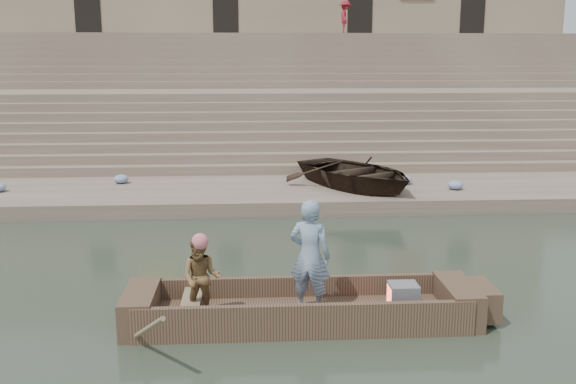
{
  "coord_description": "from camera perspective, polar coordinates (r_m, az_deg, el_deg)",
  "views": [
    {
      "loc": [
        -0.88,
        -10.37,
        4.24
      ],
      "look_at": [
        -0.08,
        2.74,
        1.4
      ],
      "focal_mm": 39.98,
      "sensor_mm": 36.0,
      "label": 1
    }
  ],
  "objects": [
    {
      "name": "cloth_bundles",
      "position": [
        19.0,
        -9.25,
        0.78
      ],
      "size": [
        15.59,
        1.95,
        0.26
      ],
      "color": "#3F5999",
      "rests_on": "lower_landing"
    },
    {
      "name": "rowing_man",
      "position": [
        10.05,
        -7.74,
        -7.57
      ],
      "size": [
        0.69,
        0.57,
        1.28
      ],
      "primitive_type": "imported",
      "rotation": [
        0.0,
        0.0,
        -0.15
      ],
      "color": "#267431",
      "rests_on": "main_rowboat"
    },
    {
      "name": "lower_landing",
      "position": [
        18.83,
        -0.75,
        -0.19
      ],
      "size": [
        32.0,
        4.0,
        0.4
      ],
      "primitive_type": "cube",
      "color": "gray",
      "rests_on": "ground"
    },
    {
      "name": "upper_landing",
      "position": [
        32.92,
        -2.01,
        9.34
      ],
      "size": [
        32.0,
        3.0,
        5.2
      ],
      "primitive_type": "cube",
      "color": "gray",
      "rests_on": "ground"
    },
    {
      "name": "rowboat_trim",
      "position": [
        10.42,
        2.37,
        -9.97
      ],
      "size": [
        6.04,
        2.63,
        1.95
      ],
      "color": "brown",
      "rests_on": "ground"
    },
    {
      "name": "main_rowboat",
      "position": [
        10.49,
        1.2,
        -10.99
      ],
      "size": [
        5.0,
        1.3,
        0.22
      ],
      "primitive_type": "cube",
      "color": "brown",
      "rests_on": "ground"
    },
    {
      "name": "standing_man",
      "position": [
        10.11,
        1.96,
        -5.7
      ],
      "size": [
        0.78,
        0.66,
        1.83
      ],
      "primitive_type": "imported",
      "rotation": [
        0.0,
        0.0,
        2.76
      ],
      "color": "navy",
      "rests_on": "main_rowboat"
    },
    {
      "name": "beached_rowboat",
      "position": [
        18.8,
        6.07,
        1.73
      ],
      "size": [
        4.85,
        5.26,
        0.89
      ],
      "primitive_type": "imported",
      "rotation": [
        0.0,
        0.0,
        0.55
      ],
      "color": "#2D2116",
      "rests_on": "lower_landing"
    },
    {
      "name": "ground",
      "position": [
        11.24,
        1.27,
        -9.97
      ],
      "size": [
        120.0,
        120.0,
        0.0
      ],
      "primitive_type": "plane",
      "color": "#2A3628",
      "rests_on": "ground"
    },
    {
      "name": "ghat_steps",
      "position": [
        27.68,
        -1.69,
        7.14
      ],
      "size": [
        32.0,
        11.0,
        5.2
      ],
      "color": "gray",
      "rests_on": "ground"
    },
    {
      "name": "television",
      "position": [
        10.63,
        10.14,
        -9.07
      ],
      "size": [
        0.46,
        0.42,
        0.4
      ],
      "color": "slate",
      "rests_on": "main_rowboat"
    },
    {
      "name": "building_wall",
      "position": [
        36.9,
        -2.21,
        14.31
      ],
      "size": [
        32.0,
        5.07,
        11.2
      ],
      "color": "gray",
      "rests_on": "ground"
    },
    {
      "name": "mid_landing",
      "position": [
        26.04,
        -1.57,
        5.93
      ],
      "size": [
        32.0,
        3.0,
        2.8
      ],
      "primitive_type": "cube",
      "color": "gray",
      "rests_on": "ground"
    },
    {
      "name": "pedestrian",
      "position": [
        32.77,
        5.11,
        15.22
      ],
      "size": [
        0.74,
        1.1,
        1.59
      ],
      "primitive_type": "imported",
      "rotation": [
        0.0,
        0.0,
        1.42
      ],
      "color": "maroon",
      "rests_on": "upper_landing"
    }
  ]
}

